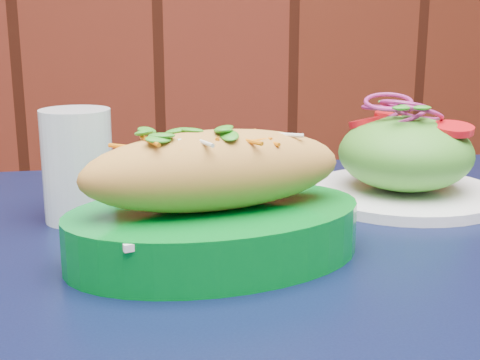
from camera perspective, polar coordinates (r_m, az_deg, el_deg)
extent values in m
cube|color=black|center=(0.63, 7.10, -7.66)|extent=(0.82, 0.82, 0.03)
cube|color=white|center=(0.60, -2.14, -2.75)|extent=(0.23, 0.18, 0.01)
ellipsoid|color=gold|center=(0.59, -2.18, 0.85)|extent=(0.25, 0.14, 0.07)
cylinder|color=white|center=(0.83, 13.73, -1.13)|extent=(0.23, 0.23, 0.01)
ellipsoid|color=#4C992D|center=(0.82, 13.93, 2.23)|extent=(0.16, 0.16, 0.09)
cylinder|color=red|center=(0.80, 17.76, 4.53)|extent=(0.05, 0.05, 0.01)
cylinder|color=red|center=(0.83, 10.88, 5.24)|extent=(0.05, 0.05, 0.01)
cylinder|color=red|center=(0.86, 12.90, 5.42)|extent=(0.05, 0.05, 0.01)
torus|color=#922067|center=(0.81, 14.13, 5.60)|extent=(0.06, 0.06, 0.01)
torus|color=#922067|center=(0.81, 14.15, 5.88)|extent=(0.06, 0.06, 0.01)
torus|color=#922067|center=(0.81, 14.17, 6.16)|extent=(0.06, 0.06, 0.01)
torus|color=#922067|center=(0.81, 14.18, 6.44)|extent=(0.06, 0.06, 0.01)
torus|color=#922067|center=(0.81, 14.20, 6.72)|extent=(0.06, 0.06, 0.01)
cylinder|color=silver|center=(0.73, -13.68, 1.21)|extent=(0.07, 0.07, 0.12)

